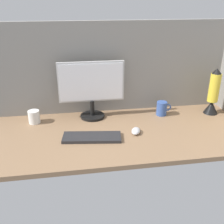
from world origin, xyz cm
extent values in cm
cube|color=#8C6B4C|center=(0.00, 0.00, -1.50)|extent=(180.00, 80.00, 3.00)
cube|color=gray|center=(0.00, 37.50, 34.00)|extent=(180.00, 5.00, 67.99)
cylinder|color=black|center=(-19.74, 24.50, 0.90)|extent=(18.00, 18.00, 1.80)
cylinder|color=black|center=(-19.74, 24.50, 7.30)|extent=(3.20, 3.20, 11.00)
cube|color=#B7B7B7|center=(-19.74, 25.50, 27.39)|extent=(47.51, 2.40, 29.18)
cube|color=white|center=(-19.74, 24.10, 27.39)|extent=(45.11, 0.60, 26.78)
cube|color=#262628|center=(-22.95, -8.25, 1.00)|extent=(38.40, 17.79, 2.00)
ellipsoid|color=silver|center=(6.43, -5.49, 1.70)|extent=(8.69, 10.97, 3.40)
cylinder|color=white|center=(-61.72, 21.18, 4.65)|extent=(8.10, 8.10, 9.31)
cylinder|color=#38569E|center=(32.77, 20.31, 5.31)|extent=(7.75, 7.75, 10.62)
torus|color=#38569E|center=(37.45, 20.31, 5.84)|extent=(5.67, 1.00, 5.67)
cone|color=black|center=(71.80, 17.78, 4.92)|extent=(10.83, 10.83, 9.85)
cylinder|color=gold|center=(71.80, 17.78, 20.68)|extent=(7.88, 7.88, 21.67)
cone|color=black|center=(71.80, 17.78, 33.49)|extent=(7.09, 7.09, 3.94)
camera|label=1|loc=(-32.62, -152.67, 82.55)|focal=41.50mm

